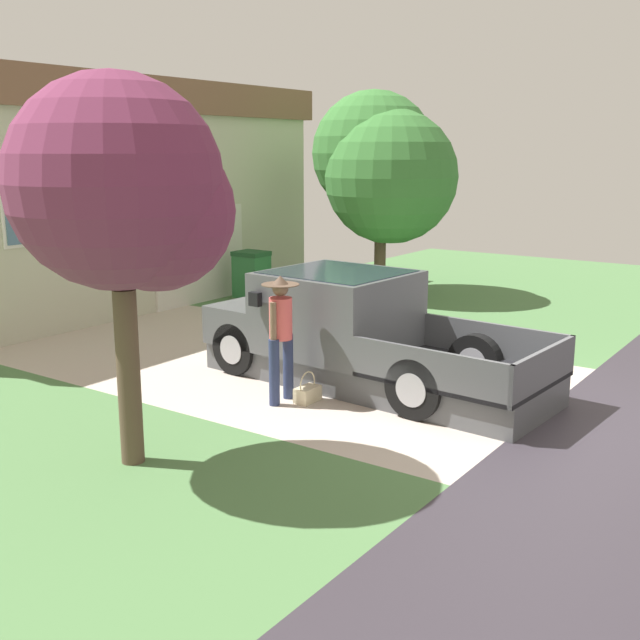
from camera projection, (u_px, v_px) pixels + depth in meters
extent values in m
cube|color=#BEB0A1|center=(267.00, 363.00, 12.49)|extent=(5.20, 9.00, 0.06)
cube|color=#4C7744|center=(482.00, 287.00, 19.36)|extent=(12.00, 9.00, 0.06)
cube|color=#4D4F52|center=(373.00, 371.00, 11.18)|extent=(2.06, 5.27, 0.42)
cube|color=#4D4F52|center=(337.00, 311.00, 11.42)|extent=(2.00, 2.07, 1.19)
cube|color=#1E2833|center=(338.00, 288.00, 11.34)|extent=(1.77, 1.90, 0.50)
cube|color=#4D4F52|center=(266.00, 318.00, 12.36)|extent=(1.94, 1.06, 0.58)
cube|color=black|center=(463.00, 373.00, 10.25)|extent=(2.02, 2.39, 0.06)
cube|color=#4D4F52|center=(428.00, 371.00, 9.50)|extent=(0.21, 2.27, 0.54)
cube|color=#4D4F52|center=(495.00, 343.00, 10.89)|extent=(0.21, 2.27, 0.54)
cube|color=#4D4F52|center=(544.00, 370.00, 9.52)|extent=(1.88, 0.18, 0.54)
cube|color=black|center=(255.00, 299.00, 10.98)|extent=(0.11, 0.19, 0.20)
cylinder|color=black|center=(237.00, 348.00, 11.73)|extent=(0.31, 0.81, 0.80)
cylinder|color=#9E9EA3|center=(237.00, 348.00, 11.73)|extent=(0.31, 0.46, 0.44)
cylinder|color=black|center=(305.00, 329.00, 12.96)|extent=(0.31, 0.81, 0.80)
cylinder|color=#9E9EA3|center=(305.00, 329.00, 12.96)|extent=(0.31, 0.46, 0.44)
cylinder|color=black|center=(416.00, 388.00, 9.78)|extent=(0.31, 0.81, 0.80)
cylinder|color=#9E9EA3|center=(416.00, 388.00, 9.78)|extent=(0.31, 0.46, 0.44)
cylinder|color=black|center=(476.00, 361.00, 11.01)|extent=(0.31, 0.81, 0.80)
cylinder|color=#9E9EA3|center=(476.00, 361.00, 11.01)|extent=(0.31, 0.46, 0.44)
cylinder|color=navy|center=(274.00, 373.00, 10.26)|extent=(0.14, 0.14, 0.91)
cylinder|color=navy|center=(288.00, 366.00, 10.55)|extent=(0.14, 0.14, 0.91)
cylinder|color=#E55959|center=(281.00, 318.00, 10.25)|extent=(0.31, 0.31, 0.56)
cylinder|color=brown|center=(273.00, 323.00, 10.10)|extent=(0.09, 0.09, 0.56)
cylinder|color=brown|center=(288.00, 318.00, 10.41)|extent=(0.09, 0.09, 0.56)
sphere|color=brown|center=(280.00, 288.00, 10.16)|extent=(0.22, 0.22, 0.22)
cylinder|color=brown|center=(280.00, 284.00, 10.15)|extent=(0.50, 0.50, 0.01)
cone|color=brown|center=(280.00, 280.00, 10.14)|extent=(0.23, 0.23, 0.12)
cube|color=beige|center=(308.00, 394.00, 10.47)|extent=(0.38, 0.22, 0.21)
torus|color=beige|center=(308.00, 383.00, 10.44)|extent=(0.34, 0.02, 0.34)
cube|color=#BABAA1|center=(56.00, 209.00, 17.48)|extent=(10.76, 6.11, 4.09)
cube|color=brown|center=(48.00, 99.00, 16.96)|extent=(11.19, 6.36, 0.72)
cube|color=silver|center=(201.00, 255.00, 17.12)|extent=(2.75, 0.06, 2.12)
cube|color=slate|center=(106.00, 209.00, 14.81)|extent=(1.10, 0.05, 1.00)
cube|color=silver|center=(105.00, 208.00, 14.81)|extent=(1.23, 0.02, 1.12)
cube|color=slate|center=(33.00, 214.00, 13.53)|extent=(1.10, 0.05, 1.00)
cube|color=silver|center=(33.00, 214.00, 13.54)|extent=(1.23, 0.02, 1.12)
cylinder|color=brown|center=(129.00, 378.00, 8.28)|extent=(0.25, 0.25, 1.92)
sphere|color=#6D2C4A|center=(156.00, 212.00, 7.93)|extent=(1.65, 1.65, 1.65)
sphere|color=#6D2C4A|center=(115.00, 182.00, 7.74)|extent=(2.20, 2.20, 2.20)
cylinder|color=brown|center=(380.00, 252.00, 18.05)|extent=(0.27, 0.27, 2.00)
sphere|color=#387634|center=(378.00, 155.00, 17.84)|extent=(2.39, 2.39, 2.39)
sphere|color=#387634|center=(373.00, 153.00, 17.89)|extent=(2.88, 2.88, 2.88)
sphere|color=#387634|center=(391.00, 177.00, 17.44)|extent=(3.04, 3.04, 3.04)
cube|color=#286B38|center=(252.00, 276.00, 17.34)|extent=(0.58, 0.68, 0.94)
cube|color=#1C4A27|center=(251.00, 254.00, 17.23)|extent=(0.60, 0.71, 0.10)
cylinder|color=black|center=(255.00, 300.00, 17.11)|extent=(0.05, 0.18, 0.18)
cylinder|color=black|center=(267.00, 297.00, 17.47)|extent=(0.05, 0.18, 0.18)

